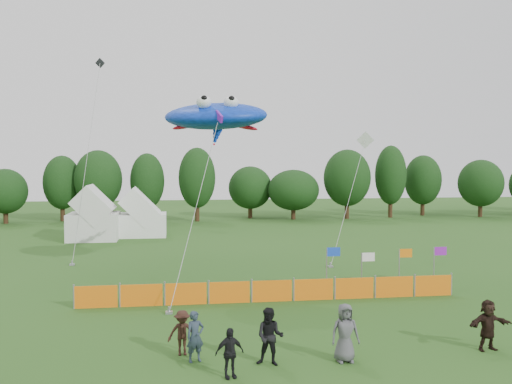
{
  "coord_description": "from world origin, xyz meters",
  "views": [
    {
      "loc": [
        -3.68,
        -19.03,
        6.53
      ],
      "look_at": [
        0.0,
        6.0,
        5.2
      ],
      "focal_mm": 40.0,
      "sensor_mm": 36.0,
      "label": 1
    }
  ],
  "objects": [
    {
      "name": "small_kite_dark",
      "position": [
        -9.36,
        21.01,
        7.23
      ],
      "size": [
        1.73,
        5.97,
        14.05
      ],
      "color": "black",
      "rests_on": "ground"
    },
    {
      "name": "tent_left",
      "position": [
        -10.26,
        30.22,
        1.85
      ],
      "size": [
        4.16,
        4.16,
        3.67
      ],
      "color": "silver",
      "rests_on": "ground"
    },
    {
      "name": "spectator_b",
      "position": [
        -0.62,
        -1.28,
        0.93
      ],
      "size": [
        1.09,
        0.97,
        1.86
      ],
      "primitive_type": "imported",
      "rotation": [
        0.0,
        0.0,
        -0.35
      ],
      "color": "black",
      "rests_on": "ground"
    },
    {
      "name": "spectator_f",
      "position": [
        7.11,
        -0.95,
        0.89
      ],
      "size": [
        1.69,
        0.71,
        1.77
      ],
      "primitive_type": "imported",
      "rotation": [
        0.0,
        0.0,
        0.11
      ],
      "color": "black",
      "rests_on": "ground"
    },
    {
      "name": "spectator_c",
      "position": [
        -3.39,
        0.11,
        0.76
      ],
      "size": [
        1.03,
        0.64,
        1.53
      ],
      "primitive_type": "imported",
      "rotation": [
        0.0,
        0.0,
        0.07
      ],
      "color": "black",
      "rests_on": "ground"
    },
    {
      "name": "spectator_a",
      "position": [
        -2.98,
        -0.6,
        0.83
      ],
      "size": [
        0.71,
        0.59,
        1.67
      ],
      "primitive_type": "imported",
      "rotation": [
        0.0,
        0.0,
        0.36
      ],
      "color": "#273341",
      "rests_on": "ground"
    },
    {
      "name": "spectator_d",
      "position": [
        -2.01,
        -2.17,
        0.77
      ],
      "size": [
        0.96,
        0.58,
        1.53
      ],
      "primitive_type": "imported",
      "rotation": [
        0.0,
        0.0,
        0.24
      ],
      "color": "black",
      "rests_on": "ground"
    },
    {
      "name": "tent_right",
      "position": [
        -6.52,
        32.02,
        1.65
      ],
      "size": [
        4.62,
        3.7,
        3.26
      ],
      "color": "white",
      "rests_on": "ground"
    },
    {
      "name": "spectator_e",
      "position": [
        1.86,
        -1.32,
        0.96
      ],
      "size": [
        0.95,
        0.62,
        1.92
      ],
      "primitive_type": "imported",
      "rotation": [
        0.0,
        0.0,
        0.01
      ],
      "color": "#4C4C51",
      "rests_on": "ground"
    },
    {
      "name": "flag_row",
      "position": [
        7.14,
        9.0,
        1.38
      ],
      "size": [
        6.73,
        0.58,
        2.22
      ],
      "color": "gray",
      "rests_on": "ground"
    },
    {
      "name": "ground",
      "position": [
        0.0,
        0.0,
        0.0
      ],
      "size": [
        160.0,
        160.0,
        0.0
      ],
      "primitive_type": "plane",
      "color": "#234C16",
      "rests_on": "ground"
    },
    {
      "name": "stingray_kite",
      "position": [
        -1.33,
        11.93,
        8.96
      ],
      "size": [
        6.77,
        13.63,
        9.99
      ],
      "color": "blue",
      "rests_on": "ground"
    },
    {
      "name": "barrier_fence",
      "position": [
        0.89,
        6.95,
        0.5
      ],
      "size": [
        17.9,
        0.06,
        1.0
      ],
      "color": "orange",
      "rests_on": "ground"
    },
    {
      "name": "treeline",
      "position": [
        1.61,
        44.93,
        4.18
      ],
      "size": [
        104.57,
        8.78,
        8.36
      ],
      "color": "#382314",
      "rests_on": "ground"
    },
    {
      "name": "small_kite_white",
      "position": [
        9.29,
        19.87,
        6.01
      ],
      "size": [
        5.27,
        6.95,
        8.81
      ],
      "color": "white",
      "rests_on": "ground"
    }
  ]
}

